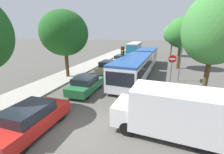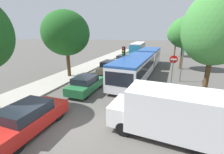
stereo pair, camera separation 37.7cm
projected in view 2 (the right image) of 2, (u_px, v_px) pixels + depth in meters
The scene contains 16 objects.
ground_plane at pixel (69, 133), 7.37m from camera, with size 200.00×200.00×0.00m, color #4F4C47.
kerb_strip_left at pixel (96, 63), 24.34m from camera, with size 3.20×43.29×0.14m, color #9E998E.
articulated_bus at pixel (142, 62), 18.08m from camera, with size 3.71×16.68×2.46m.
city_bus_rear at pixel (138, 47), 37.84m from camera, with size 2.69×11.19×2.40m.
queued_car_red at pixel (28, 118), 7.39m from camera, with size 1.81×4.12×1.42m.
queued_car_green at pixel (86, 84), 12.35m from camera, with size 1.72×3.93×1.36m.
queued_car_tan at pixel (110, 67), 18.17m from camera, with size 1.92×4.38×1.51m.
queued_car_white at pixel (123, 59), 23.85m from camera, with size 1.73×3.95×1.36m.
white_van at pixel (168, 112), 6.92m from camera, with size 5.14×2.34×2.31m.
traffic_light at pixel (124, 55), 15.57m from camera, with size 0.32×0.36×3.40m.
no_entry_sign at pixel (173, 66), 13.58m from camera, with size 0.70×0.08×2.82m.
direction_sign_post at pixel (183, 56), 14.53m from camera, with size 0.37×1.38×3.60m.
tree_left_mid at pixel (66, 34), 15.51m from camera, with size 4.86×4.86×7.00m.
tree_right_near at pixel (216, 29), 8.57m from camera, with size 3.69×3.69×7.14m.
tree_right_mid at pixel (185, 33), 19.20m from camera, with size 4.00×4.00×6.75m.
tree_right_far at pixel (177, 33), 30.16m from camera, with size 3.78×3.78×6.61m.
Camera 2 is at (4.02, -5.28, 4.74)m, focal length 24.00 mm.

